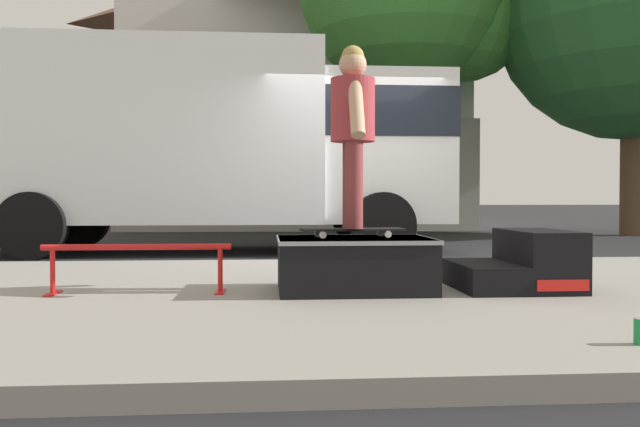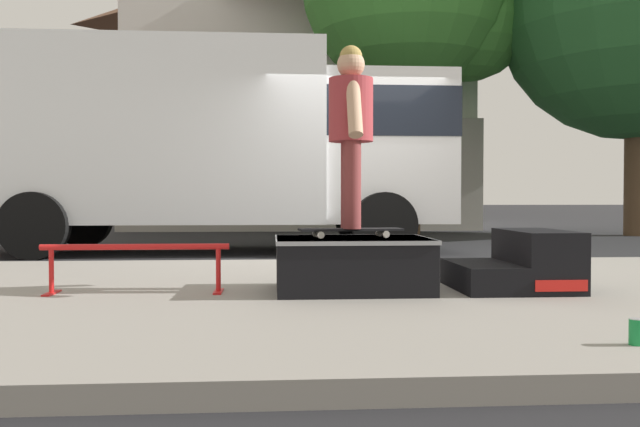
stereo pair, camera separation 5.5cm
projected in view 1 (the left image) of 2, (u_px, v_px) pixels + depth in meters
ground_plane at (367, 265)px, 8.11m from camera, size 140.00×140.00×0.00m
sidewalk_slab at (426, 296)px, 5.12m from camera, size 50.00×5.00×0.12m
skate_box at (354, 262)px, 4.99m from camera, size 1.15×0.86×0.40m
kicker_ramp at (521, 265)px, 5.09m from camera, size 0.86×0.87×0.45m
grind_rail at (137, 257)px, 4.85m from camera, size 1.36×0.28×0.36m
skateboard at (353, 230)px, 5.01m from camera, size 0.80×0.29×0.07m
skater_kid at (353, 121)px, 5.00m from camera, size 0.33×0.71×1.37m
box_truck at (219, 140)px, 10.11m from camera, size 6.91×2.63×3.05m
house_behind at (292, 86)px, 20.25m from camera, size 9.54×8.22×8.40m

